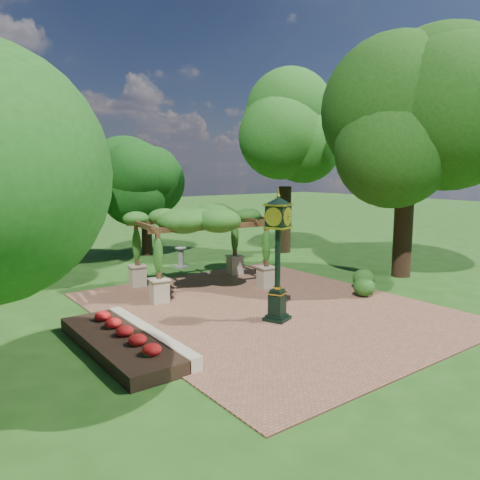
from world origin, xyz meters
TOP-DOWN VIEW (x-y plane):
  - ground at (0.00, 0.00)m, footprint 120.00×120.00m
  - brick_plaza at (0.00, 1.00)m, footprint 10.00×12.00m
  - border_wall at (-4.60, 0.50)m, footprint 0.35×5.00m
  - flower_bed at (-5.50, 0.50)m, footprint 1.50×5.00m
  - pedestal_clock at (-0.56, -0.20)m, footprint 1.01×1.01m
  - pergola at (-0.21, 4.81)m, footprint 5.57×3.94m
  - sundial at (1.01, 8.64)m, footprint 0.67×0.67m
  - shrub_front at (3.86, -0.05)m, footprint 1.01×1.01m
  - shrub_mid at (4.79, 0.71)m, footprint 0.98×0.98m
  - shrub_back at (4.40, 5.95)m, footprint 0.79×0.79m
  - tree_west_far at (-6.06, 10.69)m, footprint 4.88×4.88m
  - tree_north at (1.19, 12.73)m, footprint 3.84×3.84m
  - tree_east_far at (7.95, 8.91)m, footprint 4.44×4.44m
  - tree_east_near at (8.01, 1.23)m, footprint 5.93×5.93m

SIDE VIEW (x-z plane):
  - ground at x=0.00m, z-range 0.00..0.00m
  - brick_plaza at x=0.00m, z-range 0.00..0.04m
  - flower_bed at x=-5.50m, z-range 0.00..0.36m
  - border_wall at x=-4.60m, z-range 0.00..0.40m
  - shrub_back at x=4.40m, z-range 0.04..0.72m
  - shrub_front at x=3.86m, z-range 0.04..0.75m
  - shrub_mid at x=4.79m, z-range 0.04..0.82m
  - sundial at x=1.01m, z-range -0.06..0.93m
  - pedestal_clock at x=-0.56m, z-range 0.39..4.34m
  - pergola at x=-0.21m, z-range 1.05..4.30m
  - tree_north at x=1.19m, z-range 1.09..6.88m
  - tree_west_far at x=-6.06m, z-range 1.46..9.28m
  - tree_east_far at x=7.95m, z-range 1.80..11.48m
  - tree_east_near at x=8.01m, z-range 1.89..11.96m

